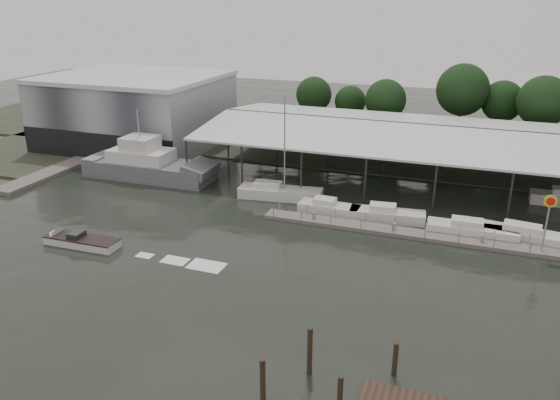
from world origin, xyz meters
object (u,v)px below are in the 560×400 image
(shell_fuel_sign, at_px, (548,213))
(speedboat_underway, at_px, (76,240))
(grey_trawler, at_px, (150,166))
(white_sailboat, at_px, (279,193))

(shell_fuel_sign, distance_m, speedboat_underway, 42.00)
(shell_fuel_sign, bearing_deg, grey_trawler, 171.68)
(shell_fuel_sign, relative_size, speedboat_underway, 0.30)
(grey_trawler, relative_size, speedboat_underway, 0.90)
(grey_trawler, xyz_separation_m, white_sailboat, (17.61, -1.23, -0.94))
(grey_trawler, bearing_deg, white_sailboat, -4.80)
(white_sailboat, xyz_separation_m, speedboat_underway, (-13.22, -17.85, -0.25))
(shell_fuel_sign, height_order, grey_trawler, grey_trawler)
(grey_trawler, bearing_deg, speedboat_underway, -77.86)
(speedboat_underway, bearing_deg, shell_fuel_sign, -163.84)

